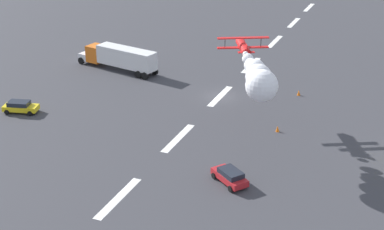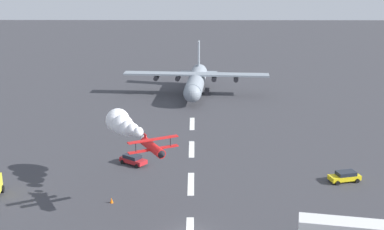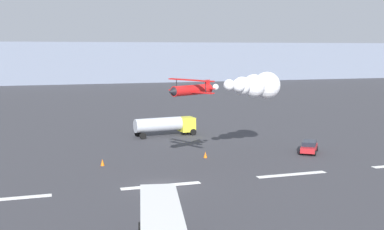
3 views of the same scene
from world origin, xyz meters
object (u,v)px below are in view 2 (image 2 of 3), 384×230
at_px(cargo_transport_plane, 196,82).
at_px(stunt_biplane_red, 124,125).
at_px(airport_staff_sedan, 133,159).
at_px(followme_car_yellow, 345,176).
at_px(traffic_cone_far, 112,200).

bearing_deg(cargo_transport_plane, stunt_biplane_red, 169.20).
bearing_deg(airport_staff_sedan, stunt_biplane_red, 179.89).
bearing_deg(stunt_biplane_red, cargo_transport_plane, -10.80).
xyz_separation_m(stunt_biplane_red, followme_car_yellow, (1.66, -30.98, -8.05)).
distance_m(cargo_transport_plane, followme_car_yellow, 53.72).
xyz_separation_m(stunt_biplane_red, airport_staff_sedan, (8.18, -0.02, -8.05)).
xyz_separation_m(cargo_transport_plane, traffic_cone_far, (-56.45, 10.99, -2.98)).
height_order(followme_car_yellow, airport_staff_sedan, same).
bearing_deg(followme_car_yellow, stunt_biplane_red, 93.06).
xyz_separation_m(cargo_transport_plane, followme_car_yellow, (-49.26, -21.27, -2.55)).
xyz_separation_m(cargo_transport_plane, airport_staff_sedan, (-42.74, 9.70, -2.55)).
xyz_separation_m(airport_staff_sedan, traffic_cone_far, (-13.71, 1.29, -0.44)).
xyz_separation_m(cargo_transport_plane, stunt_biplane_red, (-50.92, 9.71, 5.51)).
height_order(cargo_transport_plane, stunt_biplane_red, cargo_transport_plane).
relative_size(cargo_transport_plane, stunt_biplane_red, 2.02).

